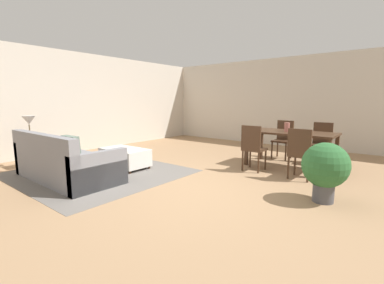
# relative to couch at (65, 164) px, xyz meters

# --- Properties ---
(ground_plane) EXTENTS (10.80, 10.80, 0.00)m
(ground_plane) POSITION_rel_couch_xyz_m (2.04, 1.10, -0.28)
(ground_plane) COLOR #9E7A56
(wall_back) EXTENTS (9.00, 0.12, 2.70)m
(wall_back) POSITION_rel_couch_xyz_m (2.04, 6.10, 1.07)
(wall_back) COLOR beige
(wall_back) RESTS_ON ground_plane
(wall_left) EXTENTS (0.12, 11.00, 2.70)m
(wall_left) POSITION_rel_couch_xyz_m (-2.46, 1.60, 1.07)
(wall_left) COLOR beige
(wall_left) RESTS_ON ground_plane
(area_rug) EXTENTS (3.00, 2.80, 0.01)m
(area_rug) POSITION_rel_couch_xyz_m (0.07, 0.63, -0.28)
(area_rug) COLOR slate
(area_rug) RESTS_ON ground_plane
(couch) EXTENTS (2.16, 0.99, 0.86)m
(couch) POSITION_rel_couch_xyz_m (0.00, 0.00, 0.00)
(couch) COLOR gray
(couch) RESTS_ON ground_plane
(ottoman_table) EXTENTS (1.03, 0.60, 0.41)m
(ottoman_table) POSITION_rel_couch_xyz_m (0.14, 1.20, -0.05)
(ottoman_table) COLOR silver
(ottoman_table) RESTS_ON ground_plane
(side_table) EXTENTS (0.40, 0.40, 0.57)m
(side_table) POSITION_rel_couch_xyz_m (-1.38, -0.03, 0.16)
(side_table) COLOR brown
(side_table) RESTS_ON ground_plane
(table_lamp) EXTENTS (0.26, 0.26, 0.53)m
(table_lamp) POSITION_rel_couch_xyz_m (-1.38, -0.03, 0.69)
(table_lamp) COLOR brown
(table_lamp) RESTS_ON side_table
(dining_table) EXTENTS (1.75, 0.87, 0.76)m
(dining_table) POSITION_rel_couch_xyz_m (2.83, 3.40, 0.38)
(dining_table) COLOR #422B1C
(dining_table) RESTS_ON ground_plane
(dining_chair_near_left) EXTENTS (0.41, 0.41, 0.92)m
(dining_chair_near_left) POSITION_rel_couch_xyz_m (2.35, 2.63, 0.23)
(dining_chair_near_left) COLOR #422B1C
(dining_chair_near_left) RESTS_ON ground_plane
(dining_chair_near_right) EXTENTS (0.41, 0.41, 0.92)m
(dining_chair_near_right) POSITION_rel_couch_xyz_m (3.28, 2.61, 0.23)
(dining_chair_near_right) COLOR #422B1C
(dining_chair_near_right) RESTS_ON ground_plane
(dining_chair_far_left) EXTENTS (0.41, 0.41, 0.92)m
(dining_chair_far_left) POSITION_rel_couch_xyz_m (2.38, 4.23, 0.23)
(dining_chair_far_left) COLOR #422B1C
(dining_chair_far_left) RESTS_ON ground_plane
(dining_chair_far_right) EXTENTS (0.43, 0.43, 0.92)m
(dining_chair_far_right) POSITION_rel_couch_xyz_m (3.26, 4.17, 0.23)
(dining_chair_far_right) COLOR #422B1C
(dining_chair_far_right) RESTS_ON ground_plane
(vase_centerpiece) EXTENTS (0.11, 0.11, 0.19)m
(vase_centerpiece) POSITION_rel_couch_xyz_m (2.75, 3.37, 0.57)
(vase_centerpiece) COLOR #B26659
(vase_centerpiece) RESTS_ON dining_table
(potted_plant) EXTENTS (0.63, 0.63, 0.84)m
(potted_plant) POSITION_rel_couch_xyz_m (3.88, 1.73, 0.21)
(potted_plant) COLOR #4C4C51
(potted_plant) RESTS_ON ground_plane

